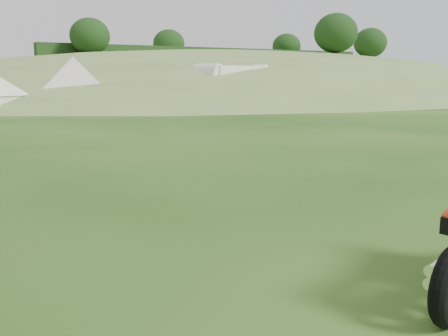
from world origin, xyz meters
TOP-DOWN VIEW (x-y plane):
  - ground at (0.00, 0.00)m, footprint 120.00×120.00m
  - hillside at (24.00, 40.00)m, footprint 80.00×64.00m
  - hedgerow at (24.00, 40.00)m, footprint 36.00×1.20m
  - tent_mid at (4.11, 21.84)m, footprint 3.75×3.75m
  - caravan at (12.73, 20.36)m, footprint 5.16×3.18m

SIDE VIEW (x-z plane):
  - ground at x=0.00m, z-range 0.00..0.00m
  - hillside at x=24.00m, z-range -4.00..4.00m
  - hedgerow at x=24.00m, z-range -4.30..4.30m
  - caravan at x=12.73m, z-range 0.00..2.25m
  - tent_mid at x=4.11m, z-range 0.00..2.62m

